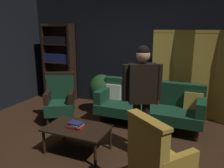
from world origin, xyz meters
TOP-DOWN VIEW (x-y plane):
  - ground_plane at (0.00, 0.00)m, footprint 10.00×10.00m
  - back_wall at (0.00, 2.45)m, footprint 7.20×0.10m
  - folding_screen at (1.28, 2.14)m, footprint 1.74×0.34m
  - bookshelf at (-2.15, 2.19)m, footprint 0.90×0.32m
  - velvet_couch at (0.55, 1.45)m, footprint 2.12×0.78m
  - coffee_table at (-0.23, -0.05)m, footprint 1.00×0.64m
  - armchair_gilt_accent at (1.15, -0.60)m, footprint 0.81×0.81m
  - armchair_wing_left at (-1.20, 0.85)m, footprint 0.78×0.78m
  - standing_figure at (0.71, 0.27)m, footprint 0.53×0.37m
  - potted_plant at (-0.66, 1.73)m, footprint 0.60×0.60m
  - book_red_leather at (-0.25, -0.06)m, footprint 0.26×0.19m
  - book_tan_leather at (-0.25, -0.06)m, footprint 0.24×0.20m
  - book_navy_cloth at (-0.25, -0.06)m, footprint 0.23×0.17m

SIDE VIEW (x-z plane):
  - ground_plane at x=0.00m, z-range 0.00..0.00m
  - coffee_table at x=-0.23m, z-range 0.16..0.58m
  - book_red_leather at x=-0.25m, z-range 0.42..0.46m
  - velvet_couch at x=0.55m, z-range 0.01..0.89m
  - book_tan_leather at x=-0.25m, z-range 0.46..0.48m
  - armchair_gilt_accent at x=1.15m, z-range -0.03..1.01m
  - armchair_wing_left at x=-1.20m, z-range -0.03..1.01m
  - book_navy_cloth at x=-0.25m, z-range 0.48..0.51m
  - potted_plant at x=-0.66m, z-range 0.07..0.96m
  - folding_screen at x=1.28m, z-range 0.04..1.94m
  - standing_figure at x=0.71m, z-range 0.17..1.88m
  - bookshelf at x=-2.15m, z-range 0.06..2.11m
  - back_wall at x=0.00m, z-range 0.00..2.80m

